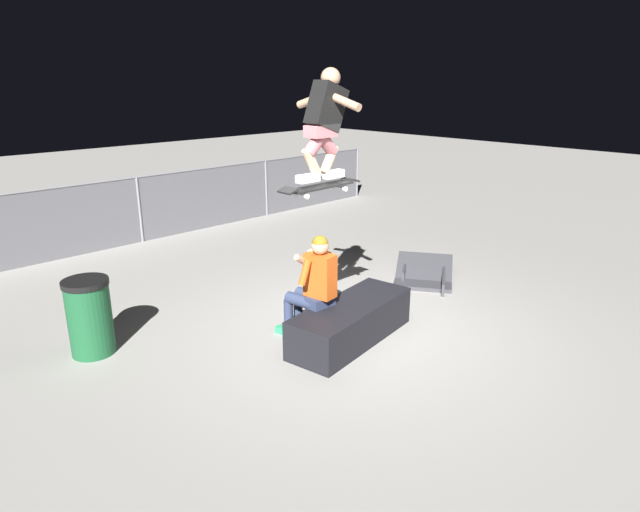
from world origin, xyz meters
The scene contains 8 objects.
ground_plane centered at (0.00, 0.00, 0.00)m, with size 40.00×40.00×0.00m, color gray.
ledge_box_main centered at (-0.19, -0.15, 0.23)m, with size 1.73×0.62×0.46m, color black.
person_sitting_on_ledge centered at (-0.50, 0.16, 0.71)m, with size 0.60×0.78×1.29m.
skateboard centered at (-0.54, -0.01, 1.85)m, with size 1.02×0.22×0.13m.
skater_airborne centered at (-0.49, -0.01, 2.54)m, with size 0.62×0.89×1.12m.
kicker_ramp centered at (2.09, 0.44, 0.06)m, with size 1.29×1.25×0.38m.
trash_bin centered at (-2.48, 1.65, 0.44)m, with size 0.50×0.50×0.87m.
fence_back centered at (0.00, 5.34, 0.66)m, with size 12.05×0.05×1.23m.
Camera 1 is at (-4.54, -4.10, 2.95)m, focal length 30.87 mm.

